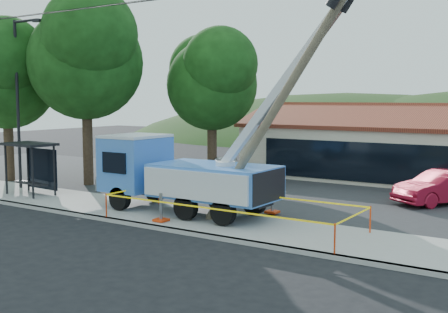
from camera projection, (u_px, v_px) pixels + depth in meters
ground at (163, 250)px, 18.39m from camera, size 120.00×120.00×0.00m
curb at (200, 235)px, 20.13m from camera, size 60.00×0.25×0.15m
sidewalk at (229, 225)px, 21.70m from camera, size 60.00×4.00×0.15m
parking_lot at (315, 195)px, 28.35m from camera, size 60.00×12.00×0.10m
strip_mall at (436, 151)px, 32.59m from camera, size 22.50×8.53×4.67m
streetlight at (20, 91)px, 29.53m from camera, size 2.13×0.22×9.00m
tree_west_near at (85, 51)px, 30.81m from camera, size 7.56×6.72×10.80m
tree_west_far at (6, 70)px, 32.41m from camera, size 6.84×6.08×9.48m
tree_lot at (212, 76)px, 32.37m from camera, size 6.30×5.60×8.94m
hill_west at (346, 136)px, 72.27m from camera, size 78.40×56.00×28.00m
utility_truck at (182, 172)px, 23.55m from camera, size 11.86×4.27×9.22m
leaning_pole at (284, 95)px, 20.12m from camera, size 6.27×1.83×9.14m
bus_shelter at (33, 156)px, 27.98m from camera, size 2.79×1.84×2.59m
caution_tape at (230, 206)px, 21.36m from camera, size 9.88×3.35×0.97m
car_silver at (226, 187)px, 31.50m from camera, size 4.24×4.98×1.61m
car_red at (441, 206)px, 25.88m from camera, size 3.90×4.81×1.54m
car_white at (211, 182)px, 33.03m from camera, size 4.58×3.64×1.24m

